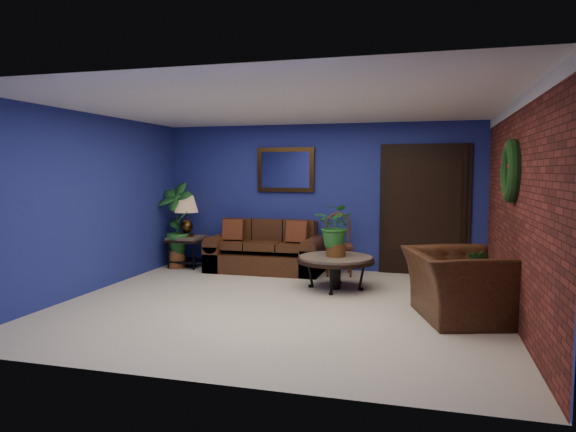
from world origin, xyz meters
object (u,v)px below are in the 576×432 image
(side_chair, at_px, (338,240))
(armchair, at_px, (458,285))
(table_lamp, at_px, (186,211))
(coffee_table, at_px, (336,260))
(sofa, at_px, (266,254))
(end_table, at_px, (187,244))

(side_chair, bearing_deg, armchair, -64.31)
(table_lamp, bearing_deg, side_chair, 1.56)
(armchair, bearing_deg, coffee_table, 38.53)
(sofa, relative_size, armchair, 1.60)
(end_table, relative_size, armchair, 0.50)
(coffee_table, bearing_deg, sofa, 143.16)
(coffee_table, xyz_separation_m, armchair, (1.61, -1.11, -0.03))
(coffee_table, distance_m, side_chair, 1.10)
(sofa, height_order, table_lamp, table_lamp)
(coffee_table, relative_size, table_lamp, 1.60)
(side_chair, relative_size, armchair, 0.84)
(sofa, distance_m, table_lamp, 1.63)
(sofa, xyz_separation_m, table_lamp, (-1.46, -0.02, 0.71))
(sofa, relative_size, end_table, 3.23)
(end_table, height_order, table_lamp, table_lamp)
(end_table, height_order, armchair, armchair)
(coffee_table, relative_size, end_table, 1.85)
(coffee_table, height_order, table_lamp, table_lamp)
(sofa, height_order, side_chair, side_chair)
(end_table, bearing_deg, table_lamp, 135.00)
(end_table, xyz_separation_m, table_lamp, (-0.00, 0.00, 0.58))
(end_table, distance_m, table_lamp, 0.58)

